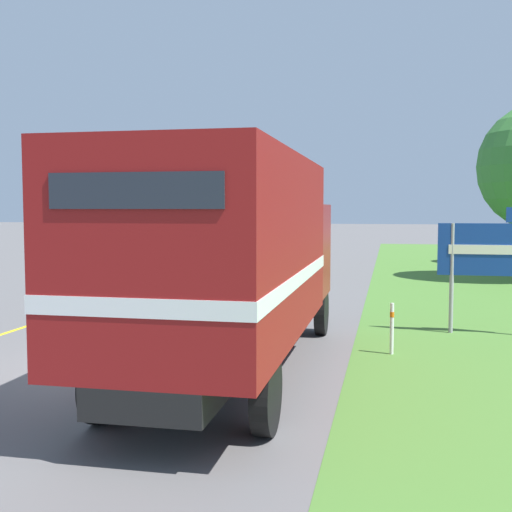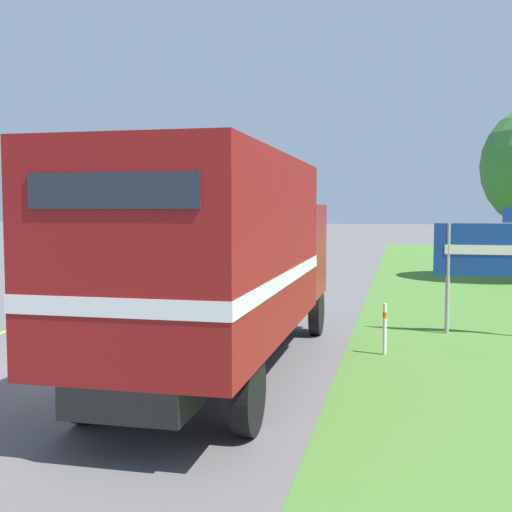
# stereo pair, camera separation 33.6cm
# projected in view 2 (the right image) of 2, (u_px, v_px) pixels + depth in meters

# --- Properties ---
(ground_plane) EXTENTS (200.00, 200.00, 0.00)m
(ground_plane) POSITION_uv_depth(u_px,v_px,m) (117.00, 366.00, 10.93)
(ground_plane) COLOR #5B5959
(edge_line_yellow) EXTENTS (0.12, 54.06, 0.01)m
(edge_line_yellow) POSITION_uv_depth(u_px,v_px,m) (165.00, 282.00, 23.44)
(edge_line_yellow) COLOR yellow
(edge_line_yellow) RESTS_ON ground
(centre_dash_near) EXTENTS (0.12, 2.60, 0.01)m
(centre_dash_near) POSITION_uv_depth(u_px,v_px,m) (128.00, 359.00, 11.39)
(centre_dash_near) COLOR white
(centre_dash_near) RESTS_ON ground
(centre_dash_mid_a) EXTENTS (0.12, 2.60, 0.01)m
(centre_dash_mid_a) POSITION_uv_depth(u_px,v_px,m) (227.00, 305.00, 17.80)
(centre_dash_mid_a) COLOR white
(centre_dash_mid_a) RESTS_ON ground
(centre_dash_mid_b) EXTENTS (0.12, 2.60, 0.01)m
(centre_dash_mid_b) POSITION_uv_depth(u_px,v_px,m) (273.00, 279.00, 24.22)
(centre_dash_mid_b) COLOR white
(centre_dash_mid_b) RESTS_ON ground
(centre_dash_far) EXTENTS (0.12, 2.60, 0.01)m
(centre_dash_far) POSITION_uv_depth(u_px,v_px,m) (300.00, 264.00, 30.64)
(centre_dash_far) COLOR white
(centre_dash_far) RESTS_ON ground
(centre_dash_farthest) EXTENTS (0.12, 2.60, 0.01)m
(centre_dash_farthest) POSITION_uv_depth(u_px,v_px,m) (318.00, 255.00, 37.06)
(centre_dash_farthest) COLOR white
(centre_dash_farthest) RESTS_ON ground
(horse_trailer_truck) EXTENTS (2.44, 8.32, 3.44)m
(horse_trailer_truck) POSITION_uv_depth(u_px,v_px,m) (221.00, 256.00, 10.11)
(horse_trailer_truck) COLOR black
(horse_trailer_truck) RESTS_ON ground
(lead_car_white) EXTENTS (1.80, 4.47, 1.96)m
(lead_car_white) POSITION_uv_depth(u_px,v_px,m) (255.00, 245.00, 29.50)
(lead_car_white) COLOR black
(lead_car_white) RESTS_ON ground
(highway_sign) EXTENTS (2.02, 0.09, 2.71)m
(highway_sign) POSITION_uv_depth(u_px,v_px,m) (486.00, 254.00, 13.47)
(highway_sign) COLOR #9E9EA3
(highway_sign) RESTS_ON ground
(delineator_post) EXTENTS (0.08, 0.08, 0.95)m
(delineator_post) POSITION_uv_depth(u_px,v_px,m) (385.00, 328.00, 11.72)
(delineator_post) COLOR white
(delineator_post) RESTS_ON ground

